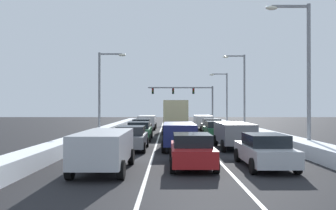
# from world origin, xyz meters

# --- Properties ---
(ground_plane) EXTENTS (127.55, 127.55, 0.00)m
(ground_plane) POSITION_xyz_m (0.00, 19.62, 0.00)
(ground_plane) COLOR black
(lane_stripe_between_right_lane_and_center_lane) EXTENTS (0.14, 53.96, 0.01)m
(lane_stripe_between_right_lane_and_center_lane) POSITION_xyz_m (1.70, 24.53, 0.00)
(lane_stripe_between_right_lane_and_center_lane) COLOR silver
(lane_stripe_between_right_lane_and_center_lane) RESTS_ON ground
(lane_stripe_between_center_lane_and_left_lane) EXTENTS (0.14, 53.96, 0.01)m
(lane_stripe_between_center_lane_and_left_lane) POSITION_xyz_m (-1.70, 24.53, 0.00)
(lane_stripe_between_center_lane_and_left_lane) COLOR silver
(lane_stripe_between_center_lane_and_left_lane) RESTS_ON ground
(snow_bank_right_shoulder) EXTENTS (1.44, 53.96, 0.76)m
(snow_bank_right_shoulder) POSITION_xyz_m (7.00, 24.53, 0.38)
(snow_bank_right_shoulder) COLOR white
(snow_bank_right_shoulder) RESTS_ON ground
(snow_bank_left_shoulder) EXTENTS (1.24, 53.96, 0.75)m
(snow_bank_left_shoulder) POSITION_xyz_m (-7.00, 24.53, 0.38)
(snow_bank_left_shoulder) COLOR white
(snow_bank_left_shoulder) RESTS_ON ground
(sedan_silver_right_lane_nearest) EXTENTS (2.00, 4.50, 1.51)m
(sedan_silver_right_lane_nearest) POSITION_xyz_m (3.46, 7.34, 0.76)
(sedan_silver_right_lane_nearest) COLOR #B7BABF
(sedan_silver_right_lane_nearest) RESTS_ON ground
(suv_gray_right_lane_second) EXTENTS (2.16, 4.90, 1.67)m
(suv_gray_right_lane_second) POSITION_xyz_m (3.43, 14.27, 1.02)
(suv_gray_right_lane_second) COLOR slate
(suv_gray_right_lane_second) RESTS_ON ground
(sedan_green_right_lane_third) EXTENTS (2.00, 4.50, 1.51)m
(sedan_green_right_lane_third) POSITION_xyz_m (3.21, 20.93, 0.76)
(sedan_green_right_lane_third) COLOR #1E5633
(sedan_green_right_lane_third) RESTS_ON ground
(sedan_charcoal_right_lane_fourth) EXTENTS (2.00, 4.50, 1.51)m
(sedan_charcoal_right_lane_fourth) POSITION_xyz_m (3.55, 26.54, 0.76)
(sedan_charcoal_right_lane_fourth) COLOR #38383D
(sedan_charcoal_right_lane_fourth) RESTS_ON ground
(suv_white_right_lane_fifth) EXTENTS (2.16, 4.90, 1.67)m
(suv_white_right_lane_fifth) POSITION_xyz_m (3.43, 33.68, 1.02)
(suv_white_right_lane_fifth) COLOR silver
(suv_white_right_lane_fifth) RESTS_ON ground
(sedan_red_center_lane_nearest) EXTENTS (2.00, 4.50, 1.51)m
(sedan_red_center_lane_nearest) POSITION_xyz_m (0.22, 7.47, 0.76)
(sedan_red_center_lane_nearest) COLOR maroon
(sedan_red_center_lane_nearest) RESTS_ON ground
(suv_navy_center_lane_second) EXTENTS (2.16, 4.90, 1.67)m
(suv_navy_center_lane_second) POSITION_xyz_m (-0.15, 13.75, 1.02)
(suv_navy_center_lane_second) COLOR navy
(suv_navy_center_lane_second) RESTS_ON ground
(sedan_maroon_center_lane_third) EXTENTS (2.00, 4.50, 1.51)m
(sedan_maroon_center_lane_third) POSITION_xyz_m (-0.04, 19.58, 0.76)
(sedan_maroon_center_lane_third) COLOR maroon
(sedan_maroon_center_lane_third) RESTS_ON ground
(box_truck_center_lane_fourth) EXTENTS (2.53, 7.20, 3.36)m
(box_truck_center_lane_fourth) POSITION_xyz_m (-0.12, 27.22, 1.90)
(box_truck_center_lane_fourth) COLOR #937F60
(box_truck_center_lane_fourth) RESTS_ON ground
(sedan_black_center_lane_fifth) EXTENTS (2.00, 4.50, 1.51)m
(sedan_black_center_lane_fifth) POSITION_xyz_m (-0.25, 35.66, 0.76)
(sedan_black_center_lane_fifth) COLOR black
(sedan_black_center_lane_fifth) RESTS_ON ground
(suv_silver_left_lane_nearest) EXTENTS (2.16, 4.90, 1.67)m
(suv_silver_left_lane_nearest) POSITION_xyz_m (-3.55, 6.45, 1.02)
(suv_silver_left_lane_nearest) COLOR #B7BABF
(suv_silver_left_lane_nearest) RESTS_ON ground
(sedan_gray_left_lane_second) EXTENTS (2.00, 4.50, 1.51)m
(sedan_gray_left_lane_second) POSITION_xyz_m (-3.17, 13.55, 0.76)
(sedan_gray_left_lane_second) COLOR slate
(sedan_gray_left_lane_second) RESTS_ON ground
(sedan_green_left_lane_third) EXTENTS (2.00, 4.50, 1.51)m
(sedan_green_left_lane_third) POSITION_xyz_m (-3.19, 19.75, 0.76)
(sedan_green_left_lane_third) COLOR #1E5633
(sedan_green_left_lane_third) RESTS_ON ground
(sedan_charcoal_left_lane_fourth) EXTENTS (2.00, 4.50, 1.51)m
(sedan_charcoal_left_lane_fourth) POSITION_xyz_m (-3.48, 25.99, 0.76)
(sedan_charcoal_left_lane_fourth) COLOR #38383D
(sedan_charcoal_left_lane_fourth) RESTS_ON ground
(suv_white_left_lane_fifth) EXTENTS (2.16, 4.90, 1.67)m
(suv_white_left_lane_fifth) POSITION_xyz_m (-3.37, 33.06, 1.02)
(suv_white_left_lane_fifth) COLOR silver
(suv_white_left_lane_fifth) RESTS_ON ground
(traffic_light_gantry) EXTENTS (10.94, 0.47, 6.20)m
(traffic_light_gantry) POSITION_xyz_m (2.77, 49.04, 4.74)
(traffic_light_gantry) COLOR slate
(traffic_light_gantry) RESTS_ON ground
(street_lamp_right_near) EXTENTS (2.66, 0.36, 8.83)m
(street_lamp_right_near) POSITION_xyz_m (7.15, 12.26, 5.24)
(street_lamp_right_near) COLOR gray
(street_lamp_right_near) RESTS_ON ground
(street_lamp_right_mid) EXTENTS (2.66, 0.36, 8.83)m
(street_lamp_right_mid) POSITION_xyz_m (7.75, 31.89, 5.23)
(street_lamp_right_mid) COLOR gray
(street_lamp_right_mid) RESTS_ON ground
(street_lamp_right_far) EXTENTS (2.66, 0.36, 7.67)m
(street_lamp_right_far) POSITION_xyz_m (7.35, 41.70, 4.63)
(street_lamp_right_far) COLOR gray
(street_lamp_right_far) RESTS_ON ground
(street_lamp_left_mid) EXTENTS (2.66, 0.36, 7.98)m
(street_lamp_left_mid) POSITION_xyz_m (-7.12, 24.95, 4.79)
(street_lamp_left_mid) COLOR gray
(street_lamp_left_mid) RESTS_ON ground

